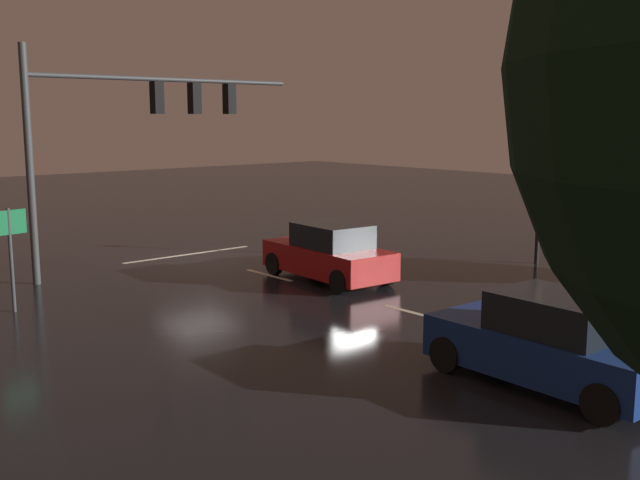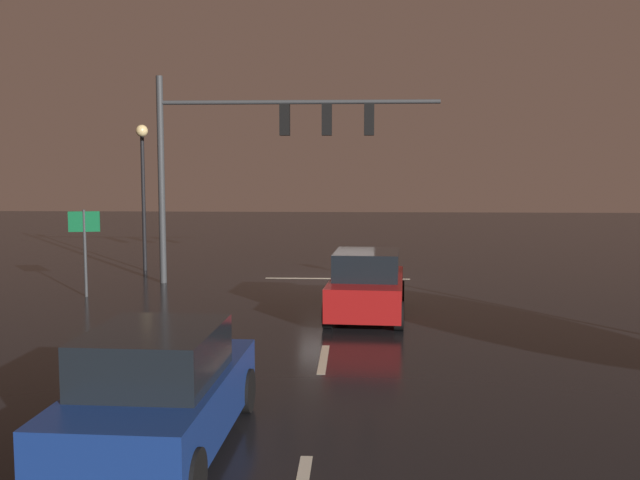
{
  "view_description": "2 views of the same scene",
  "coord_description": "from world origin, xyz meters",
  "views": [
    {
      "loc": [
        13.5,
        21.78,
        4.77
      ],
      "look_at": [
        0.07,
        6.45,
        1.4
      ],
      "focal_mm": 41.95,
      "sensor_mm": 36.0,
      "label": 1
    },
    {
      "loc": [
        -0.63,
        24.03,
        3.76
      ],
      "look_at": [
        0.32,
        5.06,
        1.9
      ],
      "focal_mm": 40.46,
      "sensor_mm": 36.0,
      "label": 2
    }
  ],
  "objects": [
    {
      "name": "traffic_signal_assembly",
      "position": [
        2.44,
        0.54,
        4.77
      ],
      "size": [
        9.19,
        0.47,
        6.79
      ],
      "color": "#383A3D",
      "rests_on": "ground_plane"
    },
    {
      "name": "route_sign",
      "position": [
        7.36,
        3.29,
        1.87
      ],
      "size": [
        0.89,
        0.23,
        2.59
      ],
      "color": "#383A3D",
      "rests_on": "ground_plane"
    },
    {
      "name": "stop_bar",
      "position": [
        0.0,
        -0.64,
        0.0
      ],
      "size": [
        5.0,
        0.16,
        0.01
      ],
      "primitive_type": "cube",
      "color": "beige",
      "rests_on": "ground_plane"
    },
    {
      "name": "car_approaching",
      "position": [
        -0.92,
        5.72,
        0.8
      ],
      "size": [
        2.17,
        4.47,
        1.7
      ],
      "color": "maroon",
      "rests_on": "ground_plane"
    },
    {
      "name": "street_lamp_left_kerb",
      "position": [
        -7.79,
        8.31,
        3.33
      ],
      "size": [
        0.44,
        0.44,
        4.72
      ],
      "color": "black",
      "rests_on": "ground_plane"
    },
    {
      "name": "lane_dash_far",
      "position": [
        0.0,
        4.0,
        0.0
      ],
      "size": [
        0.16,
        2.2,
        0.01
      ],
      "primitive_type": "cube",
      "rotation": [
        0.0,
        0.0,
        1.57
      ],
      "color": "beige",
      "rests_on": "ground_plane"
    },
    {
      "name": "ground_plane",
      "position": [
        0.0,
        0.0,
        0.0
      ],
      "size": [
        80.0,
        80.0,
        0.0
      ],
      "primitive_type": "plane",
      "color": "black"
    },
    {
      "name": "lane_dash_mid",
      "position": [
        0.0,
        10.0,
        0.0
      ],
      "size": [
        0.16,
        2.2,
        0.01
      ],
      "primitive_type": "cube",
      "rotation": [
        0.0,
        0.0,
        1.57
      ],
      "color": "beige",
      "rests_on": "ground_plane"
    },
    {
      "name": "car_distant",
      "position": [
        1.97,
        14.83,
        0.8
      ],
      "size": [
        2.03,
        4.42,
        1.7
      ],
      "color": "navy",
      "rests_on": "ground_plane"
    }
  ]
}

